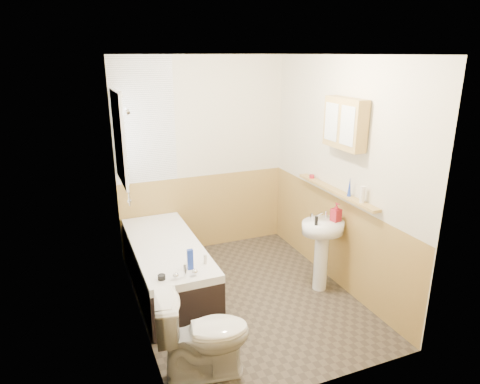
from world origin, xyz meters
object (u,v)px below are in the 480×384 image
bathtub (167,266)px  medicine_cabinet (345,123)px  pine_shelf (335,191)px  sink (322,241)px  toilet (204,335)px

bathtub → medicine_cabinet: bearing=-20.1°
pine_shelf → medicine_cabinet: size_ratio=2.45×
sink → medicine_cabinet: 1.28m
bathtub → sink: bearing=-21.7°
sink → pine_shelf: bearing=15.9°
medicine_cabinet → toilet: bearing=-156.2°
toilet → medicine_cabinet: (1.77, 0.78, 1.47)m
pine_shelf → medicine_cabinet: medicine_cabinet is taller
sink → medicine_cabinet: bearing=-15.2°
bathtub → toilet: toilet is taller
bathtub → sink: sink is taller
bathtub → sink: size_ratio=1.97×
toilet → pine_shelf: 2.14m
sink → medicine_cabinet: (0.17, -0.01, 1.27)m
bathtub → pine_shelf: (1.77, -0.52, 0.80)m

